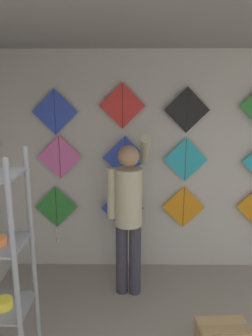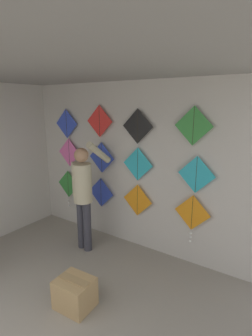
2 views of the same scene
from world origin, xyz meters
name	(u,v)px [view 1 (image 1 of 2)]	position (x,y,z in m)	size (l,w,h in m)	color
back_panel	(156,165)	(0.00, 3.43, 1.40)	(4.69, 0.06, 2.80)	beige
ceiling_slab	(182,15)	(0.00, 1.70, 2.82)	(4.69, 4.20, 0.04)	gray
shopkeeper	(128,207)	(-0.35, 2.79, 1.06)	(0.47, 0.63, 1.88)	#383842
kite_0	(56,210)	(-1.29, 3.34, 0.82)	(0.55, 0.04, 0.76)	#338C38
kite_1	(122,208)	(-0.43, 3.34, 0.84)	(0.55, 0.01, 0.55)	blue
kite_2	(184,207)	(0.36, 3.34, 0.86)	(0.55, 0.01, 0.55)	orange
kite_4	(60,157)	(-1.21, 3.34, 1.51)	(0.55, 0.01, 0.55)	pink
kite_5	(125,158)	(-0.40, 3.34, 1.51)	(0.55, 0.01, 0.55)	blue
kite_6	(186,160)	(0.36, 3.34, 1.48)	(0.55, 0.01, 0.55)	#28B2C6
kite_8	(55,112)	(-1.24, 3.34, 2.07)	(0.55, 0.01, 0.55)	blue
kite_9	(122,106)	(-0.43, 3.34, 2.14)	(0.55, 0.01, 0.55)	red
kite_10	(187,110)	(0.35, 3.34, 2.09)	(0.55, 0.01, 0.55)	black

